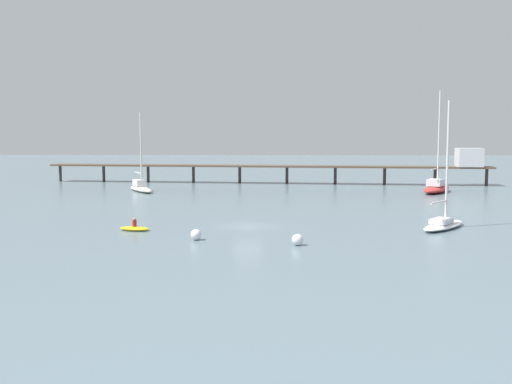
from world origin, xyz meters
name	(u,v)px	position (x,y,z in m)	size (l,w,h in m)	color
ground_plane	(249,226)	(0.00, 0.00, 0.00)	(400.00, 400.00, 0.00)	slate
pier	(331,164)	(11.46, 46.57, 3.47)	(75.87, 10.38, 6.17)	brown
sailboat_cream	(141,186)	(-17.68, 32.46, 0.74)	(6.14, 8.86, 11.49)	beige
sailboat_red	(436,187)	(25.38, 32.22, 0.85)	(6.99, 9.57, 14.62)	red
sailboat_white	(444,222)	(17.18, -0.53, 0.62)	(6.02, 7.07, 11.18)	white
dinghy_yellow	(135,228)	(-9.67, -2.71, 0.21)	(2.93, 1.81, 1.14)	yellow
mooring_buoy_outer	(298,240)	(4.11, -8.93, 0.43)	(0.86, 0.86, 0.86)	silver
mooring_buoy_inner	(196,235)	(-3.73, -7.04, 0.43)	(0.86, 0.86, 0.86)	silver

